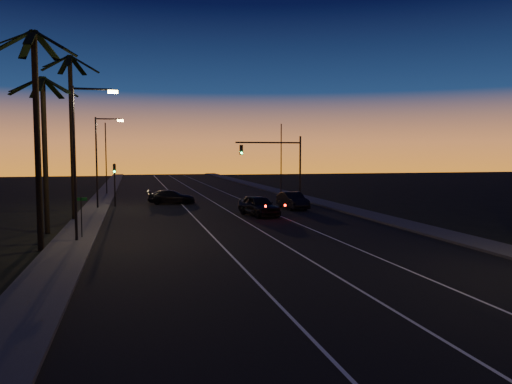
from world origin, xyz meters
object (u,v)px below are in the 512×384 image
object	(u,v)px
right_car	(293,201)
cross_car	(172,197)
signal_mast	(279,157)
lead_car	(259,206)

from	to	relation	value
right_car	cross_car	size ratio (longest dim) A/B	0.94
signal_mast	right_car	size ratio (longest dim) A/B	1.48
signal_mast	cross_car	distance (m)	11.88
lead_car	right_car	distance (m)	6.13
signal_mast	right_car	distance (m)	7.30
signal_mast	right_car	bearing A→B (deg)	-94.22
lead_car	right_car	size ratio (longest dim) A/B	1.21
cross_car	lead_car	bearing A→B (deg)	-61.66
right_car	cross_car	distance (m)	12.93
signal_mast	lead_car	distance (m)	12.11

